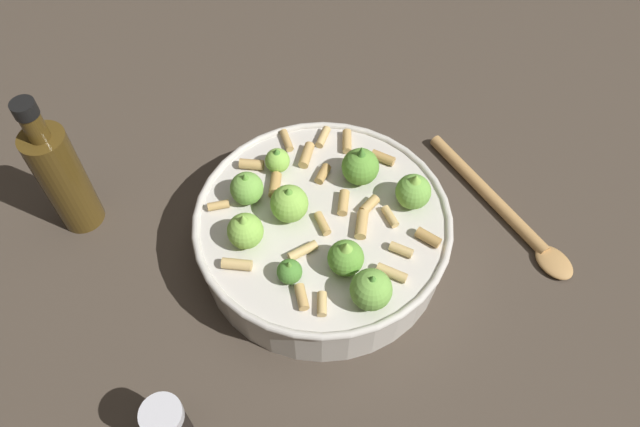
{
  "coord_description": "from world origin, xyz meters",
  "views": [
    {
      "loc": [
        -0.39,
        -0.0,
        0.64
      ],
      "look_at": [
        0.0,
        0.0,
        0.08
      ],
      "focal_mm": 34.29,
      "sensor_mm": 36.0,
      "label": 1
    }
  ],
  "objects_px": {
    "pepper_shaker": "(165,425)",
    "olive_oil_bottle": "(60,177)",
    "cooking_pan": "(320,231)",
    "wooden_spoon": "(503,212)"
  },
  "relations": [
    {
      "from": "pepper_shaker",
      "to": "wooden_spoon",
      "type": "bearing_deg",
      "value": -53.78
    },
    {
      "from": "cooking_pan",
      "to": "pepper_shaker",
      "type": "distance_m",
      "value": 0.27
    },
    {
      "from": "cooking_pan",
      "to": "pepper_shaker",
      "type": "xyz_separation_m",
      "value": [
        -0.22,
        0.15,
        -0.0
      ]
    },
    {
      "from": "olive_oil_bottle",
      "to": "wooden_spoon",
      "type": "distance_m",
      "value": 0.54
    },
    {
      "from": "cooking_pan",
      "to": "wooden_spoon",
      "type": "bearing_deg",
      "value": -76.75
    },
    {
      "from": "pepper_shaker",
      "to": "wooden_spoon",
      "type": "relative_size",
      "value": 0.34
    },
    {
      "from": "pepper_shaker",
      "to": "olive_oil_bottle",
      "type": "bearing_deg",
      "value": 29.9
    },
    {
      "from": "pepper_shaker",
      "to": "olive_oil_bottle",
      "type": "height_order",
      "value": "olive_oil_bottle"
    },
    {
      "from": "pepper_shaker",
      "to": "olive_oil_bottle",
      "type": "xyz_separation_m",
      "value": [
        0.27,
        0.16,
        0.04
      ]
    },
    {
      "from": "olive_oil_bottle",
      "to": "wooden_spoon",
      "type": "relative_size",
      "value": 0.88
    }
  ]
}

